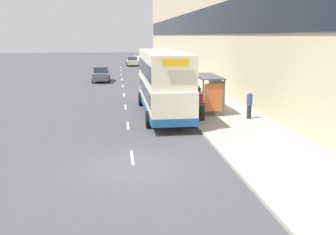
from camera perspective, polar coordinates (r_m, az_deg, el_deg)
ground_plane at (r=15.65m, az=-5.30°, el=-7.57°), size 220.00×220.00×0.00m
pavement at (r=53.93m, az=-0.18°, el=6.78°), size 5.00×93.00×0.14m
terrace_facade at (r=54.39m, az=4.13°, el=14.77°), size 3.10×93.00×15.27m
lane_mark_0 at (r=16.84m, az=-5.49°, el=-6.09°), size 0.12×2.00×0.01m
lane_mark_1 at (r=22.71m, az=-6.12°, el=-1.24°), size 0.12×2.00×0.01m
lane_mark_2 at (r=28.66m, az=-6.50°, el=1.60°), size 0.12×2.00×0.01m
lane_mark_3 at (r=34.67m, az=-6.74°, el=3.47°), size 0.12×2.00×0.01m
lane_mark_4 at (r=40.70m, az=-6.91°, el=4.78°), size 0.12×2.00×0.01m
lane_mark_5 at (r=46.75m, az=-7.04°, el=5.75°), size 0.12×2.00×0.01m
lane_mark_6 at (r=52.81m, az=-7.14°, el=6.50°), size 0.12×2.00×0.01m
lane_mark_7 at (r=58.87m, az=-7.22°, el=7.09°), size 0.12×2.00×0.01m
lane_mark_8 at (r=64.95m, az=-7.28°, el=7.58°), size 0.12×2.00×0.01m
bus_shelter at (r=25.99m, az=6.44°, el=4.67°), size 1.60×4.20×2.48m
double_decker_bus_near at (r=25.24m, az=-0.79°, el=5.46°), size 2.85×11.16×4.30m
car_0 at (r=68.21m, az=-5.46°, el=8.54°), size 2.06×4.57×1.65m
car_1 at (r=44.98m, az=-10.16°, el=6.49°), size 2.00×4.41×1.75m
pedestrian_at_shelter at (r=26.33m, az=4.62°, el=3.05°), size 0.36×0.36×1.83m
pedestrian_1 at (r=23.99m, az=4.93°, el=2.06°), size 0.35×0.35×1.78m
pedestrian_2 at (r=24.32m, az=12.30°, el=1.97°), size 0.35×0.35×1.78m
litter_bin at (r=23.41m, az=5.02°, el=0.86°), size 0.55×0.55×1.05m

